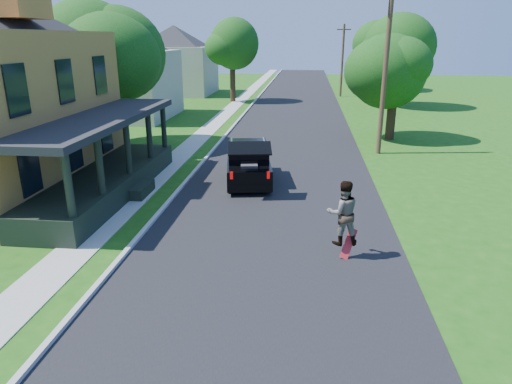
# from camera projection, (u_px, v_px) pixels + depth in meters

# --- Properties ---
(ground) EXTENTS (140.00, 140.00, 0.00)m
(ground) POSITION_uv_depth(u_px,v_px,m) (262.00, 277.00, 11.93)
(ground) COLOR #1A4F0F
(ground) RESTS_ON ground
(street) EXTENTS (8.00, 120.00, 0.02)m
(street) POSITION_uv_depth(u_px,v_px,m) (291.00, 130.00, 30.75)
(street) COLOR black
(street) RESTS_ON ground
(curb) EXTENTS (0.15, 120.00, 0.12)m
(curb) POSITION_uv_depth(u_px,v_px,m) (232.00, 129.00, 31.17)
(curb) COLOR #ADADA8
(curb) RESTS_ON ground
(sidewalk) EXTENTS (1.30, 120.00, 0.03)m
(sidewalk) POSITION_uv_depth(u_px,v_px,m) (209.00, 129.00, 31.34)
(sidewalk) COLOR gray
(sidewalk) RESTS_ON ground
(front_walk) EXTENTS (6.50, 1.20, 0.03)m
(front_walk) POSITION_uv_depth(u_px,v_px,m) (44.00, 192.00, 18.57)
(front_walk) COLOR gray
(front_walk) RESTS_ON ground
(neighbor_house_mid) EXTENTS (12.78, 12.78, 8.30)m
(neighbor_house_mid) POSITION_uv_depth(u_px,v_px,m) (116.00, 62.00, 34.58)
(neighbor_house_mid) COLOR #A49C91
(neighbor_house_mid) RESTS_ON ground
(neighbor_house_far) EXTENTS (12.78, 12.78, 8.30)m
(neighbor_house_far) POSITION_uv_depth(u_px,v_px,m) (175.00, 54.00, 49.63)
(neighbor_house_far) COLOR #A49C91
(neighbor_house_far) RESTS_ON ground
(black_suv) EXTENTS (2.42, 4.84, 2.16)m
(black_suv) POSITION_uv_depth(u_px,v_px,m) (248.00, 163.00, 19.58)
(black_suv) COLOR black
(black_suv) RESTS_ON ground
(skateboarder) EXTENTS (1.02, 0.86, 1.87)m
(skateboarder) POSITION_uv_depth(u_px,v_px,m) (343.00, 213.00, 12.70)
(skateboarder) COLOR black
(skateboarder) RESTS_ON ground
(skateboard) EXTENTS (0.50, 0.41, 0.86)m
(skateboard) POSITION_uv_depth(u_px,v_px,m) (348.00, 244.00, 12.91)
(skateboard) COLOR maroon
(skateboard) RESTS_ON ground
(tree_left_mid) EXTENTS (6.62, 6.32, 8.14)m
(tree_left_mid) POSITION_uv_depth(u_px,v_px,m) (105.00, 49.00, 24.71)
(tree_left_mid) COLOR black
(tree_left_mid) RESTS_ON ground
(tree_left_far) EXTENTS (5.46, 5.62, 7.63)m
(tree_left_far) POSITION_uv_depth(u_px,v_px,m) (232.00, 46.00, 42.95)
(tree_left_far) COLOR black
(tree_left_far) RESTS_ON ground
(tree_right_near) EXTENTS (4.75, 4.68, 7.06)m
(tree_right_near) POSITION_uv_depth(u_px,v_px,m) (396.00, 60.00, 26.64)
(tree_right_near) COLOR black
(tree_right_near) RESTS_ON ground
(tree_right_mid) EXTENTS (6.84, 6.92, 8.53)m
(tree_right_mid) POSITION_uv_depth(u_px,v_px,m) (392.00, 45.00, 39.97)
(tree_right_mid) COLOR black
(tree_right_mid) RESTS_ON ground
(tree_right_far) EXTENTS (5.91, 5.96, 7.84)m
(tree_right_far) POSITION_uv_depth(u_px,v_px,m) (376.00, 46.00, 52.72)
(tree_right_far) COLOR black
(tree_right_far) RESTS_ON ground
(utility_pole_near) EXTENTS (1.51, 0.46, 8.42)m
(utility_pole_near) POSITION_uv_depth(u_px,v_px,m) (385.00, 70.00, 23.31)
(utility_pole_near) COLOR #503525
(utility_pole_near) RESTS_ON ground
(utility_pole_far) EXTENTS (1.44, 0.24, 7.25)m
(utility_pole_far) POSITION_uv_depth(u_px,v_px,m) (342.00, 60.00, 47.28)
(utility_pole_far) COLOR #503525
(utility_pole_far) RESTS_ON ground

